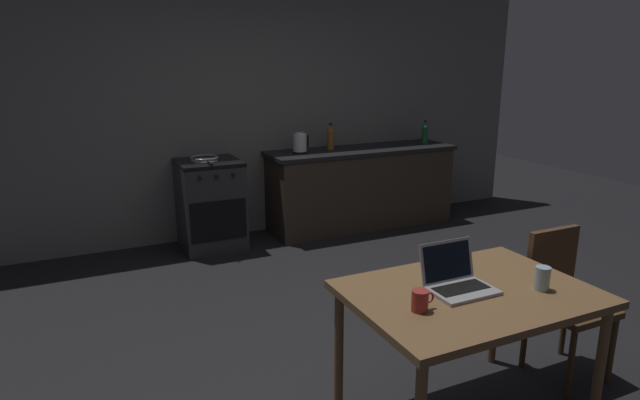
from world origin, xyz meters
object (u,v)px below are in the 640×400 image
Objects in this scene: stove_oven at (211,204)px; bottle at (425,133)px; drinking_glass at (542,278)px; bottle_b at (331,137)px; dining_table at (469,304)px; coffee_mug at (420,301)px; electric_kettle at (300,143)px; chair at (562,293)px; frying_pan at (205,159)px; laptop at (457,281)px.

bottle reaches higher than stove_oven.
bottle is 2.30× the size of drinking_glass.
dining_table is at bearing -104.57° from bottle_b.
coffee_mug is (0.16, -3.32, 0.35)m from stove_oven.
bottle is (1.56, -0.05, 0.03)m from electric_kettle.
bottle is at bearing 58.71° from chair.
electric_kettle is at bearing 0.14° from stove_oven.
bottle_b is (0.54, 3.47, 0.22)m from drinking_glass.
electric_kettle is 1.56m from bottle.
electric_kettle is 0.41m from bottle_b.
drinking_glass is (-0.52, -0.29, 0.30)m from chair.
frying_pan is (-0.04, -0.03, 0.47)m from stove_oven.
electric_kettle is 0.77× the size of bottle_b.
laptop is 0.33m from coffee_mug.
drinking_glass is (0.69, -0.07, 0.01)m from coffee_mug.
laptop reaches higher than drinking_glass.
chair is (0.85, 0.15, -0.17)m from dining_table.
bottle is at bearing 64.08° from laptop.
frying_pan is at bearing -175.67° from bottle_b.
laptop is at bearing 176.53° from chair.
bottle reaches higher than coffee_mug.
drinking_glass reaches higher than dining_table.
coffee_mug is 0.41× the size of bottle_b.
coffee_mug is (-0.36, -0.08, 0.12)m from dining_table.
chair is at bearing -111.07° from bottle.
stove_oven is at bearing 103.60° from chair.
electric_kettle is at bearing 88.26° from laptop.
electric_kettle reaches higher than chair.
frying_pan is 1.43m from bottle_b.
dining_table is (0.52, -3.25, 0.22)m from stove_oven.
electric_kettle is (0.52, 3.21, 0.21)m from laptop.
laptop is (-0.90, -0.11, 0.29)m from chair.
bottle_b is (1.42, 0.11, 0.11)m from frying_pan.
electric_kettle reaches higher than drinking_glass.
chair is 2.74× the size of laptop.
coffee_mug is at bearing -179.75° from chair.
frying_pan is at bearing -178.45° from electric_kettle.
bottle_b reaches higher than stove_oven.
bottle_b is (0.40, 0.08, 0.03)m from electric_kettle.
chair is 3.05× the size of bottle_b.
stove_oven is 3.51m from drinking_glass.
bottle is at bearing 53.94° from coffee_mug.
laptop is (0.47, -3.21, 0.34)m from stove_oven.
drinking_glass is at bearing -116.91° from bottle.
stove_oven reaches higher than drinking_glass.
laptop is 1.11× the size of bottle_b.
chair is at bearing -82.93° from electric_kettle.
stove_oven is 1.50m from bottle_b.
bottle_b is at bearing 79.51° from chair.
bottle_b is at bearing 81.84° from laptop.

